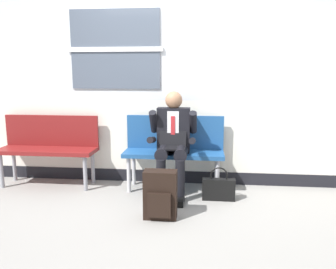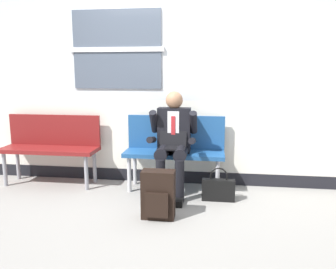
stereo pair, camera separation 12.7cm
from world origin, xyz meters
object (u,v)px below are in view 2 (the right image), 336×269
Objects in this scene: person_seated at (173,140)px; backpack at (158,195)px; bench_empty at (51,143)px; handbag at (218,189)px; bench_with_person at (175,146)px.

person_seated is 0.85m from backpack.
bench_empty is 2.28m from handbag.
bench_empty reaches higher than backpack.
bench_empty is at bearing -179.94° from bench_with_person.
backpack is at bearing -30.43° from bench_empty.
handbag is at bearing -33.89° from bench_with_person.
bench_with_person is at bearing 86.46° from backpack.
bench_empty is at bearing 173.15° from person_seated.
bench_with_person is 3.14× the size of handbag.
bench_empty is 2.55× the size of backpack.
handbag is at bearing 42.92° from backpack.
person_seated is 0.79m from handbag.
bench_with_person is 0.99m from backpack.
backpack is 0.84m from handbag.
bench_empty is 1.02× the size of person_seated.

